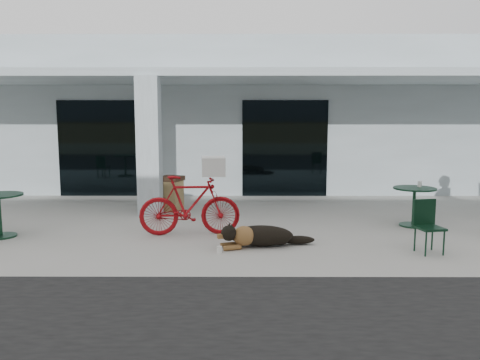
{
  "coord_description": "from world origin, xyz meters",
  "views": [
    {
      "loc": [
        0.59,
        -8.22,
        2.17
      ],
      "look_at": [
        0.55,
        0.78,
        1.0
      ],
      "focal_mm": 35.0,
      "sensor_mm": 36.0,
      "label": 1
    }
  ],
  "objects_px": {
    "cafe_table_far": "(414,207)",
    "bicycle": "(190,205)",
    "cafe_table_near": "(0,216)",
    "cafe_chair_far_a": "(430,227)",
    "dog": "(261,235)",
    "trash_receptacle": "(172,193)"
  },
  "relations": [
    {
      "from": "cafe_table_near",
      "to": "trash_receptacle",
      "type": "relative_size",
      "value": 1.04
    },
    {
      "from": "cafe_table_far",
      "to": "bicycle",
      "type": "bearing_deg",
      "value": -170.24
    },
    {
      "from": "dog",
      "to": "cafe_table_far",
      "type": "bearing_deg",
      "value": 8.18
    },
    {
      "from": "bicycle",
      "to": "dog",
      "type": "height_order",
      "value": "bicycle"
    },
    {
      "from": "cafe_table_far",
      "to": "trash_receptacle",
      "type": "xyz_separation_m",
      "value": [
        -5.19,
        1.63,
        0.02
      ]
    },
    {
      "from": "cafe_table_far",
      "to": "cafe_chair_far_a",
      "type": "xyz_separation_m",
      "value": [
        -0.46,
        -1.97,
        0.04
      ]
    },
    {
      "from": "cafe_table_far",
      "to": "dog",
      "type": "bearing_deg",
      "value": -153.65
    },
    {
      "from": "bicycle",
      "to": "dog",
      "type": "xyz_separation_m",
      "value": [
        1.31,
        -0.8,
        -0.36
      ]
    },
    {
      "from": "trash_receptacle",
      "to": "cafe_table_far",
      "type": "bearing_deg",
      "value": -17.41
    },
    {
      "from": "dog",
      "to": "trash_receptacle",
      "type": "height_order",
      "value": "trash_receptacle"
    },
    {
      "from": "cafe_chair_far_a",
      "to": "trash_receptacle",
      "type": "bearing_deg",
      "value": 131.59
    },
    {
      "from": "cafe_table_far",
      "to": "cafe_chair_far_a",
      "type": "relative_size",
      "value": 0.98
    },
    {
      "from": "cafe_table_near",
      "to": "cafe_chair_far_a",
      "type": "distance_m",
      "value": 7.61
    },
    {
      "from": "bicycle",
      "to": "dog",
      "type": "distance_m",
      "value": 1.58
    },
    {
      "from": "bicycle",
      "to": "trash_receptacle",
      "type": "height_order",
      "value": "bicycle"
    },
    {
      "from": "dog",
      "to": "cafe_table_far",
      "type": "height_order",
      "value": "cafe_table_far"
    },
    {
      "from": "cafe_table_far",
      "to": "trash_receptacle",
      "type": "bearing_deg",
      "value": 162.59
    },
    {
      "from": "dog",
      "to": "cafe_table_far",
      "type": "relative_size",
      "value": 1.48
    },
    {
      "from": "bicycle",
      "to": "cafe_table_near",
      "type": "bearing_deg",
      "value": 87.76
    },
    {
      "from": "cafe_table_near",
      "to": "cafe_chair_far_a",
      "type": "relative_size",
      "value": 0.99
    },
    {
      "from": "cafe_table_near",
      "to": "trash_receptacle",
      "type": "bearing_deg",
      "value": 42.34
    },
    {
      "from": "dog",
      "to": "cafe_table_near",
      "type": "bearing_deg",
      "value": 154.24
    }
  ]
}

